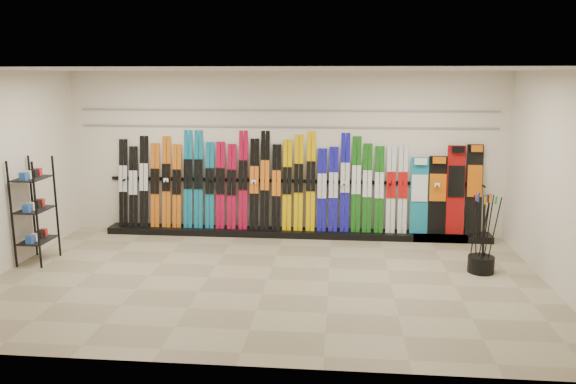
{
  "coord_description": "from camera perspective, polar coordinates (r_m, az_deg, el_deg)",
  "views": [
    {
      "loc": [
        1.02,
        -7.69,
        2.92
      ],
      "look_at": [
        0.2,
        1.0,
        1.1
      ],
      "focal_mm": 35.0,
      "sensor_mm": 36.0,
      "label": 1
    }
  ],
  "objects": [
    {
      "name": "slatwall_rail_0",
      "position": [
        10.26,
        -0.37,
        6.64
      ],
      "size": [
        7.6,
        0.02,
        0.03
      ],
      "primitive_type": "cube",
      "color": "gray",
      "rests_on": "back_wall"
    },
    {
      "name": "skis",
      "position": [
        10.35,
        -2.93,
        0.77
      ],
      "size": [
        5.37,
        0.3,
        1.82
      ],
      "color": "black",
      "rests_on": "ski_rack_base"
    },
    {
      "name": "floor",
      "position": [
        8.29,
        -2.07,
        -8.86
      ],
      "size": [
        8.0,
        8.0,
        0.0
      ],
      "primitive_type": "plane",
      "color": "gray",
      "rests_on": "ground"
    },
    {
      "name": "back_wall",
      "position": [
        10.34,
        -0.35,
        3.88
      ],
      "size": [
        8.0,
        0.0,
        8.0
      ],
      "primitive_type": "plane",
      "rotation": [
        1.57,
        0.0,
        0.0
      ],
      "color": "beige",
      "rests_on": "floor"
    },
    {
      "name": "ski_rack_base",
      "position": [
        10.4,
        0.77,
        -4.18
      ],
      "size": [
        8.0,
        0.4,
        0.12
      ],
      "primitive_type": "cube",
      "color": "black",
      "rests_on": "floor"
    },
    {
      "name": "slatwall_rail_1",
      "position": [
        10.24,
        -0.37,
        8.31
      ],
      "size": [
        7.6,
        0.02,
        0.03
      ],
      "primitive_type": "cube",
      "color": "gray",
      "rests_on": "back_wall"
    },
    {
      "name": "ceiling",
      "position": [
        7.76,
        -2.24,
        12.36
      ],
      "size": [
        8.0,
        8.0,
        0.0
      ],
      "primitive_type": "plane",
      "rotation": [
        3.14,
        0.0,
        0.0
      ],
      "color": "silver",
      "rests_on": "back_wall"
    },
    {
      "name": "accessory_rack",
      "position": [
        9.68,
        -24.34,
        -1.75
      ],
      "size": [
        0.4,
        0.6,
        1.66
      ],
      "primitive_type": "cube",
      "color": "black",
      "rests_on": "floor"
    },
    {
      "name": "right_wall",
      "position": [
        8.37,
        26.13,
        0.79
      ],
      "size": [
        0.0,
        5.0,
        5.0
      ],
      "primitive_type": "plane",
      "rotation": [
        1.57,
        0.0,
        -1.57
      ],
      "color": "beige",
      "rests_on": "floor"
    },
    {
      "name": "snowboards",
      "position": [
        10.43,
        15.86,
        -0.05
      ],
      "size": [
        1.26,
        0.25,
        1.6
      ],
      "color": "#14728C",
      "rests_on": "ski_rack_base"
    },
    {
      "name": "ski_poles",
      "position": [
        8.89,
        19.22,
        -3.96
      ],
      "size": [
        0.37,
        0.3,
        1.18
      ],
      "color": "black",
      "rests_on": "pole_bin"
    },
    {
      "name": "pole_bin",
      "position": [
        9.02,
        19.0,
        -6.95
      ],
      "size": [
        0.39,
        0.39,
        0.25
      ],
      "primitive_type": "cylinder",
      "color": "black",
      "rests_on": "floor"
    }
  ]
}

